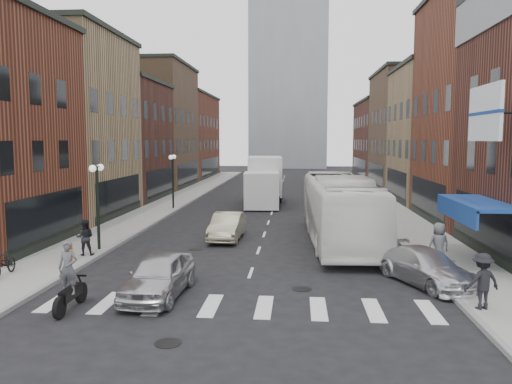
# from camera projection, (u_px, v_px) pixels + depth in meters

# --- Properties ---
(ground) EXTENTS (160.00, 160.00, 0.00)m
(ground) POSITION_uv_depth(u_px,v_px,m) (248.00, 280.00, 18.74)
(ground) COLOR black
(ground) RESTS_ON ground
(sidewalk_left) EXTENTS (3.00, 74.00, 0.15)m
(sidewalk_left) POSITION_uv_depth(u_px,v_px,m) (172.00, 202.00, 41.23)
(sidewalk_left) COLOR gray
(sidewalk_left) RESTS_ON ground
(sidewalk_right) EXTENTS (3.00, 74.00, 0.15)m
(sidewalk_right) POSITION_uv_depth(u_px,v_px,m) (381.00, 204.00, 39.83)
(sidewalk_right) COLOR gray
(sidewalk_right) RESTS_ON ground
(curb_left) EXTENTS (0.20, 74.00, 0.16)m
(curb_left) POSITION_uv_depth(u_px,v_px,m) (190.00, 203.00, 41.11)
(curb_left) COLOR gray
(curb_left) RESTS_ON ground
(curb_right) EXTENTS (0.20, 74.00, 0.16)m
(curb_right) POSITION_uv_depth(u_px,v_px,m) (362.00, 205.00, 39.96)
(curb_right) COLOR gray
(curb_right) RESTS_ON ground
(crosswalk_stripes) EXTENTS (12.00, 2.20, 0.01)m
(crosswalk_stripes) POSITION_uv_depth(u_px,v_px,m) (239.00, 306.00, 15.76)
(crosswalk_stripes) COLOR silver
(crosswalk_stripes) RESTS_ON ground
(bldg_left_mid_a) EXTENTS (10.30, 10.20, 12.30)m
(bldg_left_mid_a) POSITION_uv_depth(u_px,v_px,m) (45.00, 126.00, 33.19)
(bldg_left_mid_a) COLOR olive
(bldg_left_mid_a) RESTS_ON ground
(bldg_left_mid_b) EXTENTS (10.30, 10.20, 10.30)m
(bldg_left_mid_b) POSITION_uv_depth(u_px,v_px,m) (103.00, 140.00, 43.21)
(bldg_left_mid_b) COLOR #401E16
(bldg_left_mid_b) RESTS_ON ground
(bldg_left_far_a) EXTENTS (10.30, 12.20, 13.30)m
(bldg_left_far_a) POSITION_uv_depth(u_px,v_px,m) (142.00, 126.00, 53.95)
(bldg_left_far_a) COLOR brown
(bldg_left_far_a) RESTS_ON ground
(bldg_left_far_b) EXTENTS (10.30, 16.20, 11.30)m
(bldg_left_far_b) POSITION_uv_depth(u_px,v_px,m) (174.00, 136.00, 67.93)
(bldg_left_far_b) COLOR #5E2A1B
(bldg_left_far_b) RESTS_ON ground
(bldg_right_mid_b) EXTENTS (10.30, 10.20, 11.30)m
(bldg_right_mid_b) POSITION_uv_depth(u_px,v_px,m) (460.00, 134.00, 40.69)
(bldg_right_mid_b) COLOR olive
(bldg_right_mid_b) RESTS_ON ground
(bldg_right_far_a) EXTENTS (10.30, 12.20, 12.30)m
(bldg_right_far_a) POSITION_uv_depth(u_px,v_px,m) (425.00, 130.00, 51.54)
(bldg_right_far_a) COLOR brown
(bldg_right_far_a) RESTS_ON ground
(bldg_right_far_b) EXTENTS (10.30, 16.20, 10.30)m
(bldg_right_far_b) POSITION_uv_depth(u_px,v_px,m) (398.00, 140.00, 65.52)
(bldg_right_far_b) COLOR #401E16
(bldg_right_far_b) RESTS_ON ground
(awning_blue) EXTENTS (1.80, 5.00, 0.78)m
(awning_blue) POSITION_uv_depth(u_px,v_px,m) (473.00, 205.00, 20.20)
(awning_blue) COLOR navy
(awning_blue) RESTS_ON ground
(billboard_sign) EXTENTS (1.52, 3.00, 3.70)m
(billboard_sign) POSITION_uv_depth(u_px,v_px,m) (487.00, 115.00, 17.88)
(billboard_sign) COLOR black
(billboard_sign) RESTS_ON ground
(distant_tower) EXTENTS (14.00, 14.00, 50.00)m
(distant_tower) POSITION_uv_depth(u_px,v_px,m) (289.00, 33.00, 93.39)
(distant_tower) COLOR #9399A0
(distant_tower) RESTS_ON ground
(streetlamp_near) EXTENTS (0.32, 1.22, 4.11)m
(streetlamp_near) POSITION_uv_depth(u_px,v_px,m) (97.00, 190.00, 23.00)
(streetlamp_near) COLOR black
(streetlamp_near) RESTS_ON ground
(streetlamp_far) EXTENTS (0.32, 1.22, 4.11)m
(streetlamp_far) POSITION_uv_depth(u_px,v_px,m) (173.00, 171.00, 36.87)
(streetlamp_far) COLOR black
(streetlamp_far) RESTS_ON ground
(bike_rack) EXTENTS (0.08, 0.68, 0.80)m
(bike_rack) POSITION_uv_depth(u_px,v_px,m) (68.00, 254.00, 20.59)
(bike_rack) COLOR #D8590C
(bike_rack) RESTS_ON sidewalk_left
(box_truck) EXTENTS (3.02, 8.87, 3.80)m
(box_truck) POSITION_uv_depth(u_px,v_px,m) (264.00, 181.00, 40.26)
(box_truck) COLOR silver
(box_truck) RESTS_ON ground
(motorcycle_rider) EXTENTS (0.60, 2.15, 2.19)m
(motorcycle_rider) POSITION_uv_depth(u_px,v_px,m) (69.00, 278.00, 15.26)
(motorcycle_rider) COLOR black
(motorcycle_rider) RESTS_ON ground
(transit_bus) EXTENTS (3.43, 12.48, 3.45)m
(transit_bus) POSITION_uv_depth(u_px,v_px,m) (339.00, 209.00, 25.35)
(transit_bus) COLOR white
(transit_bus) RESTS_ON ground
(sedan_left_near) EXTENTS (1.92, 4.32, 1.44)m
(sedan_left_near) POSITION_uv_depth(u_px,v_px,m) (159.00, 275.00, 16.71)
(sedan_left_near) COLOR silver
(sedan_left_near) RESTS_ON ground
(sedan_left_far) EXTENTS (1.58, 4.22, 1.38)m
(sedan_left_far) POSITION_uv_depth(u_px,v_px,m) (227.00, 226.00, 26.23)
(sedan_left_far) COLOR beige
(sedan_left_far) RESTS_ON ground
(curb_car) EXTENTS (3.46, 4.75, 1.28)m
(curb_car) POSITION_uv_depth(u_px,v_px,m) (426.00, 267.00, 18.13)
(curb_car) COLOR silver
(curb_car) RESTS_ON ground
(parked_bicycle) EXTENTS (0.82, 1.85, 0.94)m
(parked_bicycle) POSITION_uv_depth(u_px,v_px,m) (4.00, 264.00, 18.66)
(parked_bicycle) COLOR black
(parked_bicycle) RESTS_ON sidewalk_left
(ped_left_solo) EXTENTS (0.86, 0.62, 1.60)m
(ped_left_solo) POSITION_uv_depth(u_px,v_px,m) (85.00, 237.00, 22.00)
(ped_left_solo) COLOR black
(ped_left_solo) RESTS_ON sidewalk_left
(ped_right_a) EXTENTS (1.21, 0.83, 1.71)m
(ped_right_a) POSITION_uv_depth(u_px,v_px,m) (482.00, 281.00, 15.03)
(ped_right_a) COLOR black
(ped_right_a) RESTS_ON sidewalk_right
(ped_right_c) EXTENTS (0.97, 0.74, 1.78)m
(ped_right_c) POSITION_uv_depth(u_px,v_px,m) (439.00, 244.00, 20.08)
(ped_right_c) COLOR #585C60
(ped_right_c) RESTS_ON sidewalk_right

